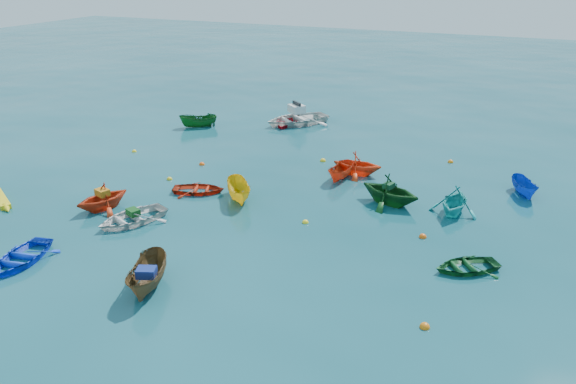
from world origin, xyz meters
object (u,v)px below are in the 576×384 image
at_px(dinghy_white_near, 132,222).
at_px(kayak_yellow, 1,201).
at_px(motorboat_white, 297,124).
at_px(dinghy_blue_sw, 22,262).

height_order(dinghy_white_near, kayak_yellow, dinghy_white_near).
xyz_separation_m(dinghy_white_near, motorboat_white, (0.49, 19.55, 0.00)).
height_order(dinghy_white_near, motorboat_white, motorboat_white).
height_order(kayak_yellow, motorboat_white, motorboat_white).
bearing_deg(dinghy_blue_sw, motorboat_white, 72.87).
xyz_separation_m(dinghy_blue_sw, dinghy_white_near, (1.86, 5.08, 0.00)).
xyz_separation_m(dinghy_white_near, kayak_yellow, (-8.12, -0.77, 0.00)).
bearing_deg(dinghy_blue_sw, dinghy_white_near, 58.23).
bearing_deg(kayak_yellow, dinghy_blue_sw, -94.51).
bearing_deg(dinghy_blue_sw, kayak_yellow, 133.77).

